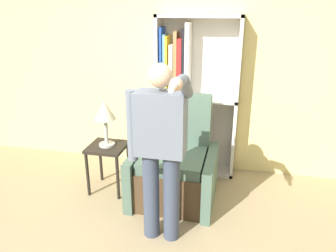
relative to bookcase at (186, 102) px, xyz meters
name	(u,v)px	position (x,y,z in m)	size (l,w,h in m)	color
wall_back	(180,63)	(-0.11, 0.16, 0.46)	(8.00, 0.06, 2.80)	#DBCC84
bookcase	(186,102)	(0.00, 0.00, 0.00)	(1.01, 0.28, 2.00)	silver
armchair	(175,167)	(0.00, -0.69, -0.57)	(0.92, 0.85, 1.16)	#4C3823
person_standing	(160,145)	(0.02, -1.42, 0.01)	(0.58, 0.78, 1.66)	#384256
side_table	(108,154)	(-0.79, -0.72, -0.47)	(0.42, 0.42, 0.57)	black
table_lamp	(105,113)	(-0.79, -0.72, 0.03)	(0.24, 0.24, 0.54)	#B7B2A8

